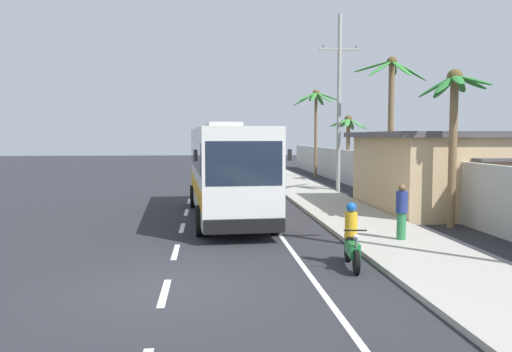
# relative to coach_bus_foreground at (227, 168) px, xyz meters

# --- Properties ---
(ground_plane) EXTENTS (160.00, 160.00, 0.00)m
(ground_plane) POSITION_rel_coach_bus_foreground_xyz_m (-1.73, -9.95, -2.04)
(ground_plane) COLOR #28282D
(sidewalk_kerb) EXTENTS (3.20, 90.00, 0.14)m
(sidewalk_kerb) POSITION_rel_coach_bus_foreground_xyz_m (5.07, 0.05, -1.97)
(sidewalk_kerb) COLOR #A8A399
(sidewalk_kerb) RESTS_ON ground
(lane_markings) EXTENTS (3.51, 71.00, 0.01)m
(lane_markings) POSITION_rel_coach_bus_foreground_xyz_m (0.39, 4.50, -2.03)
(lane_markings) COLOR white
(lane_markings) RESTS_ON ground
(boundary_wall) EXTENTS (0.24, 60.00, 2.37)m
(boundary_wall) POSITION_rel_coach_bus_foreground_xyz_m (8.87, 4.05, -0.85)
(boundary_wall) COLOR #B2B2AD
(boundary_wall) RESTS_ON ground
(coach_bus_foreground) EXTENTS (3.46, 11.26, 3.92)m
(coach_bus_foreground) POSITION_rel_coach_bus_foreground_xyz_m (0.00, 0.00, 0.00)
(coach_bus_foreground) COLOR silver
(coach_bus_foreground) RESTS_ON ground
(motorcycle_beside_bus) EXTENTS (0.56, 1.96, 1.65)m
(motorcycle_beside_bus) POSITION_rel_coach_bus_foreground_xyz_m (2.86, -8.45, -1.37)
(motorcycle_beside_bus) COLOR black
(motorcycle_beside_bus) RESTS_ON ground
(pedestrian_near_kerb) EXTENTS (0.36, 0.36, 1.71)m
(pedestrian_near_kerb) POSITION_rel_coach_bus_foreground_xyz_m (5.18, -5.79, -1.00)
(pedestrian_near_kerb) COLOR #2D7A47
(pedestrian_near_kerb) RESTS_ON sidewalk_kerb
(utility_pole_mid) EXTENTS (2.42, 0.24, 10.41)m
(utility_pole_mid) POSITION_rel_coach_bus_foreground_xyz_m (6.94, 8.98, 3.35)
(utility_pole_mid) COLOR #9E9E99
(utility_pole_mid) RESTS_ON ground
(palm_nearest) EXTENTS (3.83, 3.94, 7.01)m
(palm_nearest) POSITION_rel_coach_bus_foreground_xyz_m (7.77, 19.46, 3.39)
(palm_nearest) COLOR brown
(palm_nearest) RESTS_ON ground
(palm_second) EXTENTS (2.66, 2.70, 5.73)m
(palm_second) POSITION_rel_coach_bus_foreground_xyz_m (8.06, -3.15, 2.15)
(palm_second) COLOR brown
(palm_second) RESTS_ON ground
(palm_third) EXTENTS (3.95, 3.98, 7.71)m
(palm_third) POSITION_rel_coach_bus_foreground_xyz_m (9.36, 6.95, 3.26)
(palm_third) COLOR brown
(palm_third) RESTS_ON ground
(palm_fourth) EXTENTS (2.75, 2.86, 4.84)m
(palm_fourth) POSITION_rel_coach_bus_foreground_xyz_m (9.26, 15.34, 1.58)
(palm_fourth) COLOR brown
(palm_fourth) RESTS_ON ground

